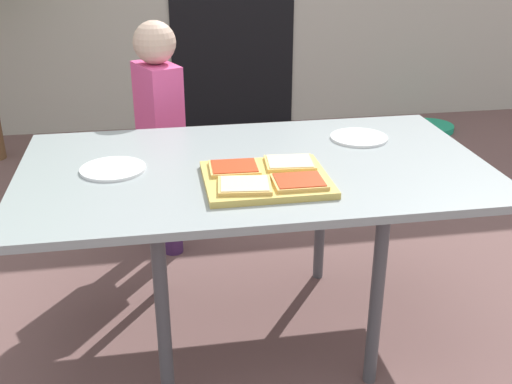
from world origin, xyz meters
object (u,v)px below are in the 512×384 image
at_px(plate_white_left, 113,169).
at_px(dining_table, 254,179).
at_px(garden_hose_coil, 430,127).
at_px(pizza_slice_near_right, 299,182).
at_px(pizza_slice_far_right, 290,163).
at_px(child_left, 160,122).
at_px(pizza_slice_near_left, 245,185).
at_px(cutting_board, 266,179).
at_px(pizza_slice_far_left, 234,168).
at_px(plate_white_right, 359,138).

bearing_deg(plate_white_left, dining_table, -3.39).
height_order(dining_table, garden_hose_coil, dining_table).
bearing_deg(pizza_slice_near_right, pizza_slice_far_right, 87.74).
bearing_deg(pizza_slice_far_right, garden_hose_coil, 54.92).
height_order(plate_white_left, child_left, child_left).
relative_size(pizza_slice_far_right, pizza_slice_near_left, 0.98).
relative_size(cutting_board, garden_hose_coil, 1.14).
height_order(pizza_slice_near_left, plate_white_left, pizza_slice_near_left).
relative_size(cutting_board, pizza_slice_far_left, 2.38).
distance_m(pizza_slice_far_left, plate_white_left, 0.41).
relative_size(pizza_slice_near_left, garden_hose_coil, 0.51).
distance_m(pizza_slice_far_right, plate_white_right, 0.43).
bearing_deg(child_left, cutting_board, -70.77).
bearing_deg(dining_table, pizza_slice_far_right, -35.69).
bearing_deg(pizza_slice_far_right, pizza_slice_near_left, -137.62).
bearing_deg(dining_table, pizza_slice_far_left, -132.76).
relative_size(dining_table, plate_white_right, 7.30).
height_order(pizza_slice_far_right, plate_white_right, pizza_slice_far_right).
bearing_deg(plate_white_right, plate_white_left, -169.48).
distance_m(pizza_slice_far_left, plate_white_right, 0.59).
xyz_separation_m(cutting_board, plate_white_left, (-0.48, 0.19, -0.01)).
height_order(pizza_slice_far_left, pizza_slice_far_right, same).
relative_size(pizza_slice_near_right, pizza_slice_near_left, 0.93).
height_order(dining_table, plate_white_right, plate_white_right).
bearing_deg(garden_hose_coil, pizza_slice_far_left, -127.96).
xyz_separation_m(plate_white_left, garden_hose_coil, (2.17, 2.17, -0.67)).
height_order(dining_table, pizza_slice_near_right, pizza_slice_near_right).
height_order(dining_table, pizza_slice_far_right, pizza_slice_far_right).
relative_size(dining_table, child_left, 1.49).
bearing_deg(pizza_slice_far_left, plate_white_right, 28.83).
bearing_deg(plate_white_right, cutting_board, -140.06).
distance_m(pizza_slice_far_left, child_left, 0.86).
bearing_deg(cutting_board, plate_white_right, 39.94).
xyz_separation_m(pizza_slice_near_right, pizza_slice_far_right, (0.01, 0.16, 0.00)).
bearing_deg(cutting_board, garden_hose_coil, 54.34).
relative_size(pizza_slice_near_right, garden_hose_coil, 0.47).
bearing_deg(plate_white_left, pizza_slice_far_right, -10.17).
relative_size(dining_table, pizza_slice_far_right, 9.24).
height_order(dining_table, cutting_board, cutting_board).
bearing_deg(plate_white_right, child_left, 143.73).
bearing_deg(dining_table, pizza_slice_near_right, -67.25).
relative_size(pizza_slice_far_right, plate_white_left, 0.79).
distance_m(cutting_board, child_left, 0.95).
bearing_deg(dining_table, cutting_board, -86.23).
bearing_deg(child_left, pizza_slice_near_left, -76.59).
xyz_separation_m(dining_table, pizza_slice_far_right, (0.11, -0.08, 0.08)).
xyz_separation_m(pizza_slice_far_left, pizza_slice_near_left, (0.01, -0.15, 0.00)).
xyz_separation_m(pizza_slice_far_right, plate_white_right, (0.33, 0.27, -0.02)).
distance_m(cutting_board, pizza_slice_near_left, 0.11).
height_order(plate_white_right, plate_white_left, same).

